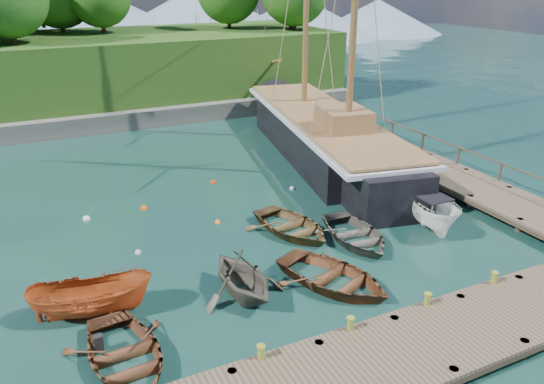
{
  "coord_description": "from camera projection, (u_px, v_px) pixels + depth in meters",
  "views": [
    {
      "loc": [
        -8.97,
        -16.06,
        10.71
      ],
      "look_at": [
        0.16,
        2.78,
        2.0
      ],
      "focal_mm": 35.0,
      "sensor_mm": 36.0,
      "label": 1
    }
  ],
  "objects": [
    {
      "name": "dock_near",
      "position": [
        457.0,
        333.0,
        16.31
      ],
      "size": [
        20.0,
        3.2,
        1.1
      ],
      "color": "#4C3C2D",
      "rests_on": "ground"
    },
    {
      "name": "mooring_buoy_0",
      "position": [
        138.0,
        253.0,
        21.82
      ],
      "size": [
        0.28,
        0.28,
        0.28
      ],
      "primitive_type": "sphere",
      "color": "silver",
      "rests_on": "ground"
    },
    {
      "name": "mooring_buoy_5",
      "position": [
        213.0,
        183.0,
        29.11
      ],
      "size": [
        0.34,
        0.34,
        0.34
      ],
      "primitive_type": "sphere",
      "color": "#DC3C09",
      "rests_on": "ground"
    },
    {
      "name": "mooring_buoy_2",
      "position": [
        264.0,
        223.0,
        24.4
      ],
      "size": [
        0.28,
        0.28,
        0.28
      ],
      "primitive_type": "sphere",
      "color": "red",
      "rests_on": "ground"
    },
    {
      "name": "bollard_1",
      "position": [
        349.0,
        345.0,
        16.43
      ],
      "size": [
        0.26,
        0.26,
        0.45
      ],
      "primitive_type": "cylinder",
      "color": "olive",
      "rests_on": "ground"
    },
    {
      "name": "dock_east",
      "position": [
        413.0,
        160.0,
        31.35
      ],
      "size": [
        3.2,
        24.0,
        1.1
      ],
      "color": "#4C3C2D",
      "rests_on": "ground"
    },
    {
      "name": "bollard_0",
      "position": [
        261.0,
        375.0,
        15.22
      ],
      "size": [
        0.26,
        0.26,
        0.45
      ],
      "primitive_type": "cylinder",
      "color": "olive",
      "rests_on": "ground"
    },
    {
      "name": "motorboat_orange",
      "position": [
        93.0,
        316.0,
        17.86
      ],
      "size": [
        4.32,
        2.46,
        1.57
      ],
      "primitive_type": "imported",
      "rotation": [
        0.0,
        0.0,
        1.33
      ],
      "color": "#BB5120",
      "rests_on": "ground"
    },
    {
      "name": "ground",
      "position": [
        299.0,
        263.0,
        21.07
      ],
      "size": [
        160.0,
        160.0,
        0.0
      ],
      "primitive_type": "plane",
      "color": "#163933",
      "rests_on": "ground"
    },
    {
      "name": "mooring_buoy_3",
      "position": [
        292.0,
        189.0,
        28.27
      ],
      "size": [
        0.27,
        0.27,
        0.27
      ],
      "primitive_type": "sphere",
      "color": "white",
      "rests_on": "ground"
    },
    {
      "name": "cabin_boat_white",
      "position": [
        429.0,
        225.0,
        24.24
      ],
      "size": [
        3.11,
        4.87,
        1.76
      ],
      "primitive_type": "imported",
      "rotation": [
        0.0,
        0.0,
        -0.33
      ],
      "color": "white",
      "rests_on": "ground"
    },
    {
      "name": "rowboat_1",
      "position": [
        242.0,
        296.0,
        18.96
      ],
      "size": [
        3.42,
        3.85,
        1.87
      ],
      "primitive_type": "imported",
      "rotation": [
        0.0,
        0.0,
        0.11
      ],
      "color": "#5A5549",
      "rests_on": "ground"
    },
    {
      "name": "distant_ridge",
      "position": [
        101.0,
        18.0,
        79.29
      ],
      "size": [
        117.0,
        40.0,
        10.0
      ],
      "color": "#728CA5",
      "rests_on": "ground"
    },
    {
      "name": "bollard_2",
      "position": [
        425.0,
        320.0,
        17.64
      ],
      "size": [
        0.26,
        0.26,
        0.45
      ],
      "primitive_type": "cylinder",
      "color": "olive",
      "rests_on": "ground"
    },
    {
      "name": "rowboat_0",
      "position": [
        126.0,
        365.0,
        15.6
      ],
      "size": [
        3.42,
        4.58,
        0.91
      ],
      "primitive_type": "imported",
      "rotation": [
        0.0,
        0.0,
        0.07
      ],
      "color": "#58331E",
      "rests_on": "ground"
    },
    {
      "name": "bollard_3",
      "position": [
        491.0,
        298.0,
        18.85
      ],
      "size": [
        0.26,
        0.26,
        0.45
      ],
      "primitive_type": "cylinder",
      "color": "olive",
      "rests_on": "ground"
    },
    {
      "name": "rowboat_3",
      "position": [
        355.0,
        241.0,
        22.8
      ],
      "size": [
        3.31,
        4.43,
        0.88
      ],
      "primitive_type": "imported",
      "rotation": [
        0.0,
        0.0,
        -0.07
      ],
      "color": "#59534B",
      "rests_on": "ground"
    },
    {
      "name": "mooring_buoy_4",
      "position": [
        144.0,
        209.0,
        25.89
      ],
      "size": [
        0.36,
        0.36,
        0.36
      ],
      "primitive_type": "sphere",
      "color": "#E15C0D",
      "rests_on": "ground"
    },
    {
      "name": "rowboat_2",
      "position": [
        333.0,
        285.0,
        19.58
      ],
      "size": [
        4.81,
        5.49,
        0.95
      ],
      "primitive_type": "imported",
      "rotation": [
        0.0,
        0.0,
        0.41
      ],
      "color": "brown",
      "rests_on": "ground"
    },
    {
      "name": "mooring_buoy_6",
      "position": [
        87.0,
        220.0,
        24.77
      ],
      "size": [
        0.37,
        0.37,
        0.37
      ],
      "primitive_type": "sphere",
      "color": "silver",
      "rests_on": "ground"
    },
    {
      "name": "schooner",
      "position": [
        323.0,
        138.0,
        33.07
      ],
      "size": [
        8.67,
        27.12,
        19.99
      ],
      "rotation": [
        0.0,
        0.0,
        -0.19
      ],
      "color": "black",
      "rests_on": "ground"
    },
    {
      "name": "rowboat_4",
      "position": [
        292.0,
        233.0,
        23.55
      ],
      "size": [
        3.91,
        4.85,
        0.89
      ],
      "primitive_type": "imported",
      "rotation": [
        0.0,
        0.0,
        0.22
      ],
      "color": "brown",
      "rests_on": "ground"
    },
    {
      "name": "mooring_buoy_1",
      "position": [
        218.0,
        223.0,
        24.45
      ],
      "size": [
        0.29,
        0.29,
        0.29
      ],
      "primitive_type": "sphere",
      "color": "orange",
      "rests_on": "ground"
    }
  ]
}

